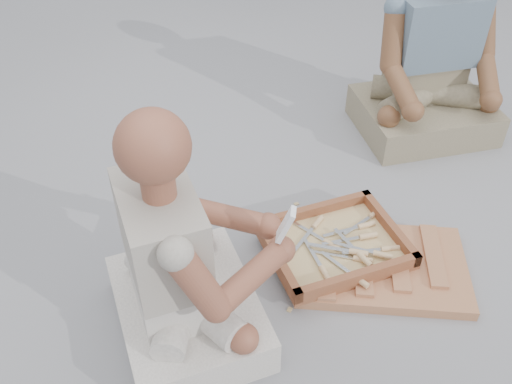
{
  "coord_description": "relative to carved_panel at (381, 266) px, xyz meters",
  "views": [
    {
      "loc": [
        -0.31,
        -1.3,
        1.61
      ],
      "look_at": [
        -0.1,
        0.22,
        0.3
      ],
      "focal_mm": 40.0,
      "sensor_mm": 36.0,
      "label": 1
    }
  ],
  "objects": [
    {
      "name": "ground",
      "position": [
        -0.35,
        -0.06,
        -0.02
      ],
      "size": [
        60.0,
        60.0,
        0.0
      ],
      "primitive_type": "plane",
      "color": "gray",
      "rests_on": "ground"
    },
    {
      "name": "carved_panel",
      "position": [
        0.0,
        0.0,
        0.0
      ],
      "size": [
        0.71,
        0.55,
        0.04
      ],
      "primitive_type": "cube",
      "rotation": [
        0.0,
        0.0,
        -0.22
      ],
      "color": "#985B3B",
      "rests_on": "ground"
    },
    {
      "name": "tool_tray",
      "position": [
        -0.16,
        0.09,
        0.04
      ],
      "size": [
        0.58,
        0.5,
        0.06
      ],
      "rotation": [
        0.0,
        0.0,
        0.23
      ],
      "color": "brown",
      "rests_on": "carved_panel"
    },
    {
      "name": "chisel_0",
      "position": [
        -0.18,
        0.1,
        0.05
      ],
      "size": [
        0.16,
        0.18,
        0.02
      ],
      "rotation": [
        0.0,
        0.0,
        -0.87
      ],
      "color": "silver",
      "rests_on": "tool_tray"
    },
    {
      "name": "chisel_1",
      "position": [
        0.02,
        0.04,
        0.05
      ],
      "size": [
        0.22,
        0.02,
        0.02
      ],
      "rotation": [
        0.0,
        0.0,
        -0.01
      ],
      "color": "silver",
      "rests_on": "tool_tray"
    },
    {
      "name": "chisel_2",
      "position": [
        -0.21,
        0.2,
        0.05
      ],
      "size": [
        0.16,
        0.18,
        0.02
      ],
      "rotation": [
        0.0,
        0.0,
        0.86
      ],
      "color": "silver",
      "rests_on": "tool_tray"
    },
    {
      "name": "chisel_3",
      "position": [
        -0.13,
        -0.08,
        0.05
      ],
      "size": [
        0.14,
        0.19,
        0.02
      ],
      "rotation": [
        0.0,
        0.0,
        -0.98
      ],
      "color": "silver",
      "rests_on": "tool_tray"
    },
    {
      "name": "chisel_4",
      "position": [
        -0.03,
        0.17,
        0.05
      ],
      "size": [
        0.22,
        0.06,
        0.02
      ],
      "rotation": [
        0.0,
        0.0,
        0.2
      ],
      "color": "silver",
      "rests_on": "tool_tray"
    },
    {
      "name": "chisel_5",
      "position": [
        0.03,
        0.22,
        0.05
      ],
      "size": [
        0.19,
        0.13,
        0.02
      ],
      "rotation": [
        0.0,
        0.0,
        0.57
      ],
      "color": "silver",
      "rests_on": "tool_tray"
    },
    {
      "name": "chisel_6",
      "position": [
        -0.08,
        0.0,
        0.06
      ],
      "size": [
        0.1,
        0.21,
        0.02
      ],
      "rotation": [
        0.0,
        0.0,
        -1.19
      ],
      "color": "silver",
      "rests_on": "tool_tray"
    },
    {
      "name": "chisel_7",
      "position": [
        -0.11,
        0.03,
        0.06
      ],
      "size": [
        0.21,
        0.1,
        0.02
      ],
      "rotation": [
        0.0,
        0.0,
        -0.37
      ],
      "color": "silver",
      "rests_on": "tool_tray"
    },
    {
      "name": "chisel_8",
      "position": [
        -0.23,
        -0.03,
        0.05
      ],
      "size": [
        0.06,
        0.22,
        0.02
      ],
      "rotation": [
        0.0,
        0.0,
        -1.36
      ],
      "color": "silver",
      "rests_on": "tool_tray"
    },
    {
      "name": "chisel_9",
      "position": [
        -0.02,
        0.01,
        0.06
      ],
      "size": [
        0.2,
        0.12,
        0.02
      ],
      "rotation": [
        0.0,
        0.0,
        -0.48
      ],
      "color": "silver",
      "rests_on": "tool_tray"
    },
    {
      "name": "chisel_10",
      "position": [
        -0.05,
        0.11,
        0.05
      ],
      "size": [
        0.22,
        0.04,
        0.02
      ],
      "rotation": [
        0.0,
        0.0,
        0.11
      ],
      "color": "silver",
      "rests_on": "tool_tray"
    },
    {
      "name": "chisel_11",
      "position": [
        -0.1,
        0.0,
        0.05
      ],
      "size": [
        0.21,
        0.1,
        0.02
      ],
      "rotation": [
        0.0,
        0.0,
        -0.37
      ],
      "color": "silver",
      "rests_on": "tool_tray"
    },
    {
      "name": "wood_chip_0",
      "position": [
        -0.25,
        0.2,
        -0.02
      ],
      "size": [
        0.02,
        0.02,
        0.0
      ],
      "primitive_type": "cube",
      "rotation": [
        0.0,
        0.0,
        0.51
      ],
      "color": "#D4B07D",
      "rests_on": "ground"
    },
    {
      "name": "wood_chip_1",
      "position": [
        -0.24,
        0.41,
        -0.02
      ],
      "size": [
        0.02,
        0.02,
        0.0
      ],
      "primitive_type": "cube",
      "rotation": [
        0.0,
        0.0,
        0.22
      ],
      "color": "#D4B07D",
      "rests_on": "ground"
    },
    {
      "name": "wood_chip_2",
      "position": [
        -0.23,
        -0.04,
        -0.02
      ],
      "size": [
        0.02,
        0.02,
        0.0
      ],
      "primitive_type": "cube",
      "rotation": [
        0.0,
        0.0,
        2.61
      ],
      "color": "#D4B07D",
      "rests_on": "ground"
    },
    {
      "name": "wood_chip_3",
      "position": [
        0.11,
        -0.12,
        -0.02
      ],
      "size": [
        0.02,
        0.02,
        0.0
      ],
      "primitive_type": "cube",
      "rotation": [
        0.0,
        0.0,
        2.51
      ],
      "color": "#D4B07D",
      "rests_on": "ground"
    },
    {
      "name": "wood_chip_4",
      "position": [
        -0.26,
        0.05,
        -0.02
      ],
      "size": [
        0.02,
        0.02,
        0.0
      ],
      "primitive_type": "cube",
      "rotation": [
        0.0,
        0.0,
        2.88
      ],
      "color": "#D4B07D",
      "rests_on": "ground"
    },
    {
      "name": "wood_chip_5",
      "position": [
        -0.37,
        -0.14,
        -0.02
      ],
      "size": [
        0.02,
        0.02,
        0.0
      ],
      "primitive_type": "cube",
      "rotation": [
        0.0,
        0.0,
        0.95
      ],
      "color": "#D4B07D",
      "rests_on": "ground"
    },
    {
      "name": "wood_chip_6",
      "position": [
        0.16,
        -0.05,
        -0.02
      ],
      "size": [
        0.02,
        0.02,
        0.0
      ],
      "primitive_type": "cube",
      "rotation": [
        0.0,
        0.0,
        0.23
      ],
      "color": "#D4B07D",
      "rests_on": "ground"
    },
    {
      "name": "wood_chip_7",
      "position": [
        -0.39,
        0.05,
        -0.02
      ],
      "size": [
        0.02,
        0.02,
        0.0
      ],
      "primitive_type": "cube",
      "rotation": [
        0.0,
        0.0,
        2.94
      ],
      "color": "#D4B07D",
      "rests_on": "ground"
    },
    {
      "name": "craftsman",
      "position": [
        -0.72,
        -0.16,
        0.27
      ],
      "size": [
        0.63,
        0.64,
        0.86
      ],
      "rotation": [
        0.0,
        0.0,
        -1.34
      ],
      "color": "silver",
      "rests_on": "ground"
    },
    {
      "name": "companion",
      "position": [
        0.48,
        0.9,
        0.3
      ],
      "size": [
        0.66,
        0.55,
        0.96
      ],
      "rotation": [
        0.0,
        0.0,
        3.24
      ],
      "color": "gray",
      "rests_on": "ground"
    },
    {
      "name": "mobile_phone",
      "position": [
        -0.4,
        -0.14,
        0.4
      ],
      "size": [
        0.07,
        0.06,
        0.12
      ],
      "rotation": [
        -0.35,
        0.0,
        -1.82
      ],
      "color": "white",
      "rests_on": "craftsman"
    }
  ]
}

